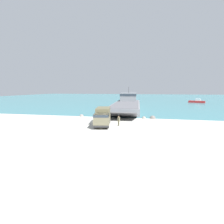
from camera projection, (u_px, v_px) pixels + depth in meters
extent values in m
plane|color=#B7B5AD|center=(100.00, 121.00, 35.19)|extent=(240.00, 240.00, 0.00)
cube|color=teal|center=(135.00, 98.00, 127.92)|extent=(240.00, 180.00, 0.01)
cube|color=gray|center=(127.00, 106.00, 57.29)|extent=(10.19, 34.57, 1.85)
cube|color=#56565B|center=(127.00, 103.00, 57.17)|extent=(9.45, 33.17, 0.08)
cube|color=gray|center=(129.00, 97.00, 68.54)|extent=(6.37, 9.87, 3.06)
cube|color=#28333D|center=(129.00, 95.00, 68.42)|extent=(6.55, 9.97, 0.92)
cylinder|color=#3F3F42|center=(129.00, 90.00, 68.18)|extent=(0.16, 0.16, 2.40)
cube|color=#56565B|center=(120.00, 115.00, 37.65)|extent=(7.44, 6.31, 1.92)
cube|color=#6B664C|center=(103.00, 120.00, 31.57)|extent=(3.84, 8.07, 1.17)
cube|color=#6B664C|center=(101.00, 116.00, 28.90)|extent=(2.81, 3.01, 0.84)
cube|color=#28333D|center=(101.00, 115.00, 28.87)|extent=(2.89, 3.05, 0.42)
cube|color=brown|center=(103.00, 112.00, 32.70)|extent=(3.26, 5.26, 1.45)
cube|color=#2D2D2D|center=(101.00, 126.00, 27.86)|extent=(2.60, 0.68, 0.32)
cylinder|color=black|center=(108.00, 124.00, 29.21)|extent=(0.62, 1.28, 1.23)
cylinder|color=black|center=(95.00, 124.00, 29.27)|extent=(0.62, 1.28, 1.23)
cylinder|color=black|center=(109.00, 120.00, 33.42)|extent=(0.62, 1.28, 1.23)
cylinder|color=black|center=(98.00, 120.00, 33.48)|extent=(0.62, 1.28, 1.23)
cylinder|color=black|center=(109.00, 119.00, 34.51)|extent=(0.62, 1.28, 1.23)
cylinder|color=black|center=(99.00, 119.00, 34.57)|extent=(0.62, 1.28, 1.23)
cylinder|color=#6B664C|center=(119.00, 123.00, 30.95)|extent=(0.14, 0.14, 0.84)
cylinder|color=#6B664C|center=(118.00, 123.00, 31.08)|extent=(0.14, 0.14, 0.84)
cube|color=#6B664C|center=(119.00, 119.00, 30.92)|extent=(0.50, 0.45, 0.66)
sphere|color=tan|center=(119.00, 117.00, 30.86)|extent=(0.23, 0.23, 0.23)
cube|color=#B22323|center=(197.00, 102.00, 82.73)|extent=(7.38, 4.56, 0.92)
cube|color=silver|center=(198.00, 100.00, 82.31)|extent=(2.52, 2.12, 1.01)
sphere|color=gray|center=(82.00, 116.00, 41.65)|extent=(1.02, 1.02, 1.02)
sphere|color=gray|center=(144.00, 118.00, 38.75)|extent=(0.89, 0.89, 0.89)
sphere|color=#66605B|center=(153.00, 118.00, 38.75)|extent=(1.28, 1.28, 1.28)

